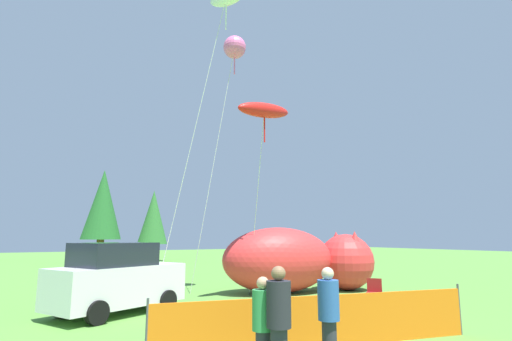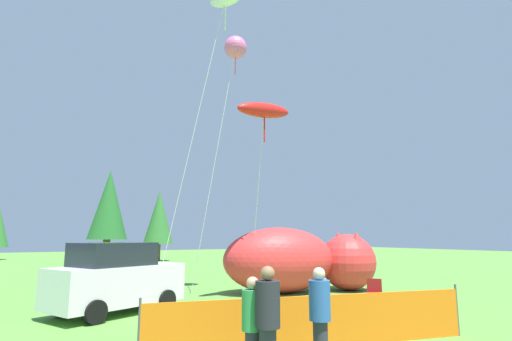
% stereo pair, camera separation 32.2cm
% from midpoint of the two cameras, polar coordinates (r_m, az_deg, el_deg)
% --- Properties ---
extents(ground_plane, '(120.00, 120.00, 0.00)m').
position_cam_midpoint_polar(ground_plane, '(12.59, 6.67, -20.10)').
color(ground_plane, '#548C38').
extents(parked_car, '(4.43, 3.32, 2.16)m').
position_cam_midpoint_polar(parked_car, '(13.49, -19.90, -14.36)').
color(parked_car, white).
rests_on(parked_car, ground).
extents(folding_chair, '(0.73, 0.73, 0.93)m').
position_cam_midpoint_polar(folding_chair, '(14.59, 15.89, -16.14)').
color(folding_chair, maroon).
rests_on(folding_chair, ground).
extents(inflatable_cat, '(7.05, 3.77, 2.73)m').
position_cam_midpoint_polar(inflatable_cat, '(17.66, 5.31, -12.90)').
color(inflatable_cat, red).
rests_on(inflatable_cat, ground).
extents(safety_fence, '(7.29, 1.54, 1.19)m').
position_cam_midpoint_polar(safety_fence, '(9.28, 8.62, -20.52)').
color(safety_fence, orange).
rests_on(safety_fence, ground).
extents(spectator_in_white_shirt, '(0.41, 0.41, 1.87)m').
position_cam_midpoint_polar(spectator_in_white_shirt, '(6.92, 1.86, -20.48)').
color(spectator_in_white_shirt, '#2D2D38').
rests_on(spectator_in_white_shirt, ground).
extents(spectator_in_yellow_shirt, '(0.39, 0.39, 1.79)m').
position_cam_midpoint_polar(spectator_in_yellow_shirt, '(7.77, 9.11, -19.46)').
color(spectator_in_yellow_shirt, '#2D2D38').
rests_on(spectator_in_yellow_shirt, ground).
extents(spectator_in_blue_shirt, '(0.36, 0.36, 1.67)m').
position_cam_midpoint_polar(spectator_in_blue_shirt, '(7.15, -0.39, -20.98)').
color(spectator_in_blue_shirt, '#2D2D38').
rests_on(spectator_in_blue_shirt, ground).
extents(kite_pink_octopus, '(2.03, 1.45, 11.41)m').
position_cam_midpoint_polar(kite_pink_octopus, '(19.10, -3.59, 17.07)').
color(kite_pink_octopus, silver).
rests_on(kite_pink_octopus, ground).
extents(kite_red_lizard, '(3.02, 2.68, 7.88)m').
position_cam_midpoint_polar(kite_red_lizard, '(16.02, 0.62, 8.53)').
color(kite_red_lizard, silver).
rests_on(kite_red_lizard, ground).
extents(horizon_tree_east, '(2.87, 2.87, 6.84)m').
position_cam_midpoint_polar(horizon_tree_east, '(40.80, -14.69, -6.50)').
color(horizon_tree_east, brown).
rests_on(horizon_tree_east, ground).
extents(horizon_tree_west, '(3.66, 3.66, 8.73)m').
position_cam_midpoint_polar(horizon_tree_west, '(41.08, -21.27, -4.57)').
color(horizon_tree_west, brown).
rests_on(horizon_tree_west, ground).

